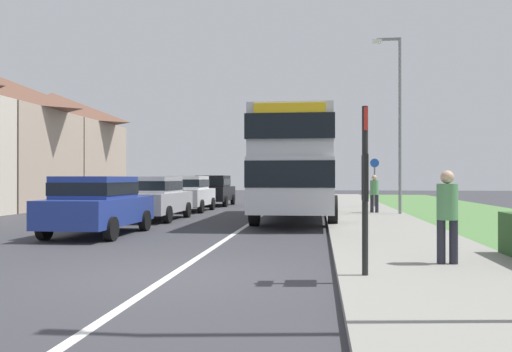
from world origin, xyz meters
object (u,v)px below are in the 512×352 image
parked_car_white (188,192)px  parked_car_black (214,189)px  double_decker_bus (297,162)px  pedestrian_at_stop (447,212)px  street_lamp_mid (397,114)px  pedestrian_walking_away (374,192)px  cycle_route_sign (375,180)px  parked_car_silver (153,196)px  parked_car_blue (98,203)px  bus_stop_sign (365,178)px

parked_car_white → parked_car_black: bearing=88.1°
parked_car_white → double_decker_bus: bearing=-39.4°
parked_car_white → pedestrian_at_stop: (8.12, -15.05, 0.07)m
parked_car_black → street_lamp_mid: (8.92, -7.62, 3.19)m
double_decker_bus → pedestrian_walking_away: (3.09, 2.59, -1.17)m
parked_car_white → cycle_route_sign: bearing=19.8°
parked_car_silver → pedestrian_walking_away: 9.01m
double_decker_bus → parked_car_silver: bearing=-170.1°
parked_car_white → pedestrian_walking_away: (8.28, -1.67, 0.07)m
parked_car_silver → parked_car_black: 10.39m
parked_car_black → cycle_route_sign: bearing=-13.4°
parked_car_blue → parked_car_silver: 5.26m
parked_car_blue → pedestrian_at_stop: (8.03, -4.61, 0.10)m
parked_car_blue → parked_car_white: 10.44m
parked_car_silver → parked_car_white: (0.02, 5.18, 0.02)m
parked_car_blue → street_lamp_mid: bearing=41.8°
parked_car_black → double_decker_bus: bearing=-62.1°
parked_car_blue → pedestrian_at_stop: bearing=-29.9°
cycle_route_sign → double_decker_bus: bearing=-115.8°
parked_car_blue → parked_car_white: bearing=90.5°
double_decker_bus → street_lamp_mid: size_ratio=1.43×
double_decker_bus → parked_car_silver: (-5.21, -0.91, -1.26)m
parked_car_black → bus_stop_sign: 22.44m
cycle_route_sign → street_lamp_mid: size_ratio=0.35×
parked_car_silver → street_lamp_mid: bearing=16.9°
parked_car_silver → parked_car_white: size_ratio=1.10×
parked_car_silver → cycle_route_sign: size_ratio=1.74×
pedestrian_walking_away → bus_stop_sign: 14.68m
double_decker_bus → street_lamp_mid: bearing=25.5°
street_lamp_mid → double_decker_bus: bearing=-154.5°
double_decker_bus → parked_car_black: bearing=117.9°
pedestrian_walking_away → bus_stop_sign: bus_stop_sign is taller
parked_car_white → cycle_route_sign: (8.78, 3.16, 0.53)m
pedestrian_at_stop → pedestrian_walking_away: same height
pedestrian_walking_away → parked_car_blue: bearing=-133.0°
pedestrian_walking_away → cycle_route_sign: (0.50, 4.84, 0.45)m
pedestrian_at_stop → parked_car_silver: bearing=129.5°
parked_car_silver → cycle_route_sign: 12.13m
pedestrian_walking_away → cycle_route_sign: cycle_route_sign is taller
parked_car_black → pedestrian_walking_away: parked_car_black is taller
double_decker_bus → cycle_route_sign: (3.59, 7.43, -0.71)m
parked_car_blue → cycle_route_sign: cycle_route_sign is taller
double_decker_bus → street_lamp_mid: (3.91, 1.86, 1.97)m
pedestrian_at_stop → cycle_route_sign: bearing=87.9°
parked_car_blue → parked_car_silver: bearing=91.2°
bus_stop_sign → street_lamp_mid: bearing=80.1°
pedestrian_walking_away → parked_car_black: bearing=139.6°
cycle_route_sign → street_lamp_mid: 6.19m
parked_car_blue → parked_car_black: 15.65m
pedestrian_walking_away → street_lamp_mid: 3.32m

